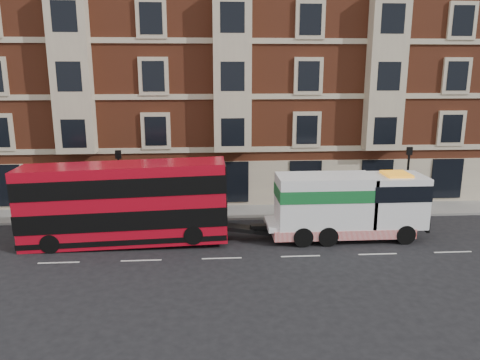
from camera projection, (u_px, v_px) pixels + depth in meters
name	position (u px, v px, depth m)	size (l,w,h in m)	color
ground	(222.00, 258.00, 23.44)	(120.00, 120.00, 0.00)	black
sidewalk	(218.00, 212.00, 30.70)	(90.00, 3.00, 0.15)	slate
victorian_terrace	(221.00, 58.00, 35.70)	(45.00, 12.00, 20.40)	brown
lamp_post_west	(120.00, 180.00, 28.44)	(0.35, 0.15, 4.35)	black
lamp_post_east	(407.00, 175.00, 29.64)	(0.35, 0.15, 4.35)	black
double_decker_bus	(124.00, 202.00, 24.92)	(10.86, 2.49, 4.40)	#B80A1B
tow_truck	(346.00, 205.00, 25.82)	(8.70, 2.57, 3.62)	white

